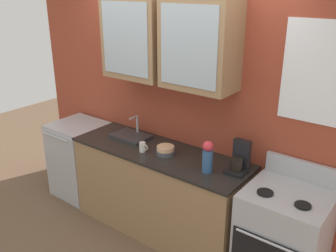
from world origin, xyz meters
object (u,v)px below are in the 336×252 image
object	(u,v)px
bowl_stack	(165,150)
dishwasher	(80,159)
coffee_maker	(239,160)
vase	(208,156)
stove_range	(282,241)
cup_near_sink	(143,147)
sink_faucet	(131,136)

from	to	relation	value
bowl_stack	dishwasher	world-z (taller)	bowl_stack
dishwasher	coffee_maker	distance (m)	2.18
vase	coffee_maker	world-z (taller)	vase
bowl_stack	stove_range	bearing A→B (deg)	0.73
bowl_stack	vase	distance (m)	0.54
stove_range	cup_near_sink	bearing A→B (deg)	-175.65
sink_faucet	coffee_maker	distance (m)	1.30
stove_range	dishwasher	bearing A→B (deg)	-179.91
vase	bowl_stack	bearing A→B (deg)	172.99
stove_range	dishwasher	distance (m)	2.60
coffee_maker	dishwasher	bearing A→B (deg)	-177.15
dishwasher	coffee_maker	xyz separation A→B (m)	(2.10, 0.10, 0.58)
stove_range	dishwasher	world-z (taller)	stove_range
vase	cup_near_sink	xyz separation A→B (m)	(-0.73, -0.03, -0.10)
coffee_maker	vase	bearing A→B (deg)	-140.59
bowl_stack	coffee_maker	distance (m)	0.75
stove_range	vase	xyz separation A→B (m)	(-0.72, -0.08, 0.61)
stove_range	bowl_stack	distance (m)	1.34
bowl_stack	cup_near_sink	size ratio (longest dim) A/B	1.81
bowl_stack	coffee_maker	bearing A→B (deg)	8.92
dishwasher	stove_range	bearing A→B (deg)	0.09
cup_near_sink	coffee_maker	xyz separation A→B (m)	(0.95, 0.21, 0.06)
cup_near_sink	sink_faucet	bearing A→B (deg)	149.81
vase	coffee_maker	bearing A→B (deg)	39.41
cup_near_sink	coffee_maker	bearing A→B (deg)	12.47
bowl_stack	vase	bearing A→B (deg)	-7.01
bowl_stack	sink_faucet	bearing A→B (deg)	169.31
stove_range	coffee_maker	distance (m)	0.77
stove_range	sink_faucet	bearing A→B (deg)	177.16
cup_near_sink	dishwasher	distance (m)	1.26
bowl_stack	cup_near_sink	bearing A→B (deg)	-156.08
stove_range	sink_faucet	distance (m)	1.86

